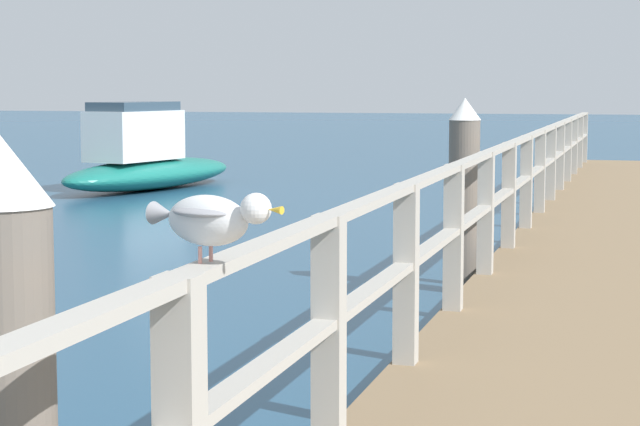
% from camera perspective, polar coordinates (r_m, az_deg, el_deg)
% --- Properties ---
extents(pier_railing, '(0.12, 23.72, 0.97)m').
position_cam_1_polar(pier_railing, '(11.72, 9.58, 1.77)').
color(pier_railing, '#B2ADA3').
rests_on(pier_railing, pier_deck).
extents(dock_piling_far, '(0.29, 0.29, 1.77)m').
position_cam_1_polar(dock_piling_far, '(10.77, 6.97, 0.89)').
color(dock_piling_far, '#6B6056').
rests_on(dock_piling_far, ground_plane).
extents(seagull_foreground, '(0.47, 0.24, 0.21)m').
position_cam_1_polar(seagull_foreground, '(3.45, -5.34, -0.22)').
color(seagull_foreground, white).
rests_on(seagull_foreground, pier_railing).
extents(boat_1, '(2.33, 4.90, 1.59)m').
position_cam_1_polar(boat_1, '(21.59, -8.44, 2.53)').
color(boat_1, '#197266').
rests_on(boat_1, ground_plane).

